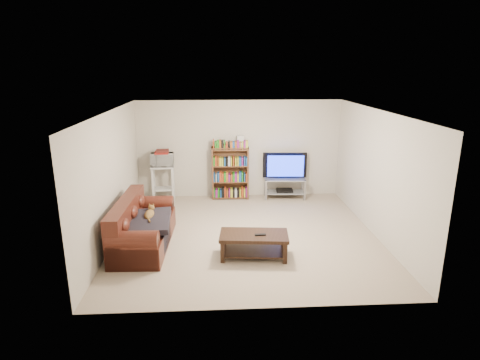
{
  "coord_description": "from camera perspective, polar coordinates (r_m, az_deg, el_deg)",
  "views": [
    {
      "loc": [
        -0.54,
        -7.25,
        3.18
      ],
      "look_at": [
        -0.1,
        0.4,
        1.0
      ],
      "focal_mm": 30.0,
      "sensor_mm": 36.0,
      "label": 1
    }
  ],
  "objects": [
    {
      "name": "floor",
      "position": [
        7.94,
        0.9,
        -7.74
      ],
      "size": [
        5.0,
        5.0,
        0.0
      ],
      "primitive_type": "plane",
      "color": "#BFA98E",
      "rests_on": "ground"
    },
    {
      "name": "game_boxes",
      "position": [
        9.73,
        -11.07,
        3.85
      ],
      "size": [
        0.33,
        0.3,
        0.05
      ],
      "primitive_type": "cube",
      "rotation": [
        0.0,
        0.0,
        0.06
      ],
      "color": "maroon",
      "rests_on": "microwave"
    },
    {
      "name": "cat",
      "position": [
        7.51,
        -12.78,
        -4.83
      ],
      "size": [
        0.24,
        0.56,
        0.17
      ],
      "primitive_type": null,
      "rotation": [
        0.0,
        0.0,
        -0.03
      ],
      "color": "brown",
      "rests_on": "sofa"
    },
    {
      "name": "tv_stand",
      "position": [
        10.03,
        6.36,
        -0.65
      ],
      "size": [
        1.03,
        0.51,
        0.5
      ],
      "rotation": [
        0.0,
        0.0,
        -0.06
      ],
      "color": "#999EA3",
      "rests_on": "floor"
    },
    {
      "name": "coffee_table",
      "position": [
        6.96,
        1.99,
        -8.65
      ],
      "size": [
        1.21,
        0.69,
        0.42
      ],
      "rotation": [
        0.0,
        0.0,
        -0.09
      ],
      "color": "black",
      "rests_on": "floor"
    },
    {
      "name": "blanket",
      "position": [
        7.36,
        -13.01,
        -5.77
      ],
      "size": [
        0.84,
        1.06,
        0.18
      ],
      "primitive_type": "cube",
      "rotation": [
        0.05,
        -0.04,
        0.05
      ],
      "color": "black",
      "rests_on": "sofa"
    },
    {
      "name": "ceiling",
      "position": [
        7.31,
        0.98,
        9.75
      ],
      "size": [
        5.0,
        5.0,
        0.0
      ],
      "primitive_type": "plane",
      "rotation": [
        3.14,
        0.0,
        0.0
      ],
      "color": "white",
      "rests_on": "ground"
    },
    {
      "name": "microwave",
      "position": [
        9.77,
        -11.02,
        2.85
      ],
      "size": [
        0.56,
        0.4,
        0.3
      ],
      "primitive_type": "imported",
      "rotation": [
        0.0,
        0.0,
        0.06
      ],
      "color": "silver",
      "rests_on": "microwave_stand"
    },
    {
      "name": "dvd_player",
      "position": [
        10.08,
        6.33,
        -1.48
      ],
      "size": [
        0.42,
        0.3,
        0.06
      ],
      "primitive_type": "cube",
      "rotation": [
        0.0,
        0.0,
        -0.06
      ],
      "color": "black",
      "rests_on": "tv_stand"
    },
    {
      "name": "shelf_clutter",
      "position": [
        9.7,
        -0.83,
        5.33
      ],
      "size": [
        0.66,
        0.21,
        0.28
      ],
      "rotation": [
        0.0,
        0.0,
        -0.03
      ],
      "color": "silver",
      "rests_on": "bookshelf"
    },
    {
      "name": "bookshelf",
      "position": [
        9.85,
        -1.38,
        1.11
      ],
      "size": [
        0.91,
        0.3,
        1.3
      ],
      "rotation": [
        0.0,
        0.0,
        -0.03
      ],
      "color": "brown",
      "rests_on": "floor"
    },
    {
      "name": "sofa",
      "position": [
        7.6,
        -14.05,
        -6.84
      ],
      "size": [
        0.93,
        2.05,
        0.87
      ],
      "rotation": [
        0.0,
        0.0,
        -0.03
      ],
      "color": "#4B1D13",
      "rests_on": "floor"
    },
    {
      "name": "microwave_stand",
      "position": [
        9.88,
        -10.88,
        0.22
      ],
      "size": [
        0.57,
        0.43,
        0.88
      ],
      "rotation": [
        0.0,
        0.0,
        0.06
      ],
      "color": "silver",
      "rests_on": "floor"
    },
    {
      "name": "television",
      "position": [
        9.91,
        6.44,
        1.99
      ],
      "size": [
        1.09,
        0.2,
        0.63
      ],
      "primitive_type": "imported",
      "rotation": [
        0.0,
        0.0,
        3.09
      ],
      "color": "black",
      "rests_on": "tv_stand"
    },
    {
      "name": "wall_back",
      "position": [
        9.97,
        -0.12,
        4.42
      ],
      "size": [
        5.0,
        0.0,
        5.0
      ],
      "primitive_type": "plane",
      "rotation": [
        1.57,
        0.0,
        0.0
      ],
      "color": "silver",
      "rests_on": "ground"
    },
    {
      "name": "wall_right",
      "position": [
        8.11,
        18.84,
        0.88
      ],
      "size": [
        0.0,
        5.0,
        5.0
      ],
      "primitive_type": "plane",
      "rotation": [
        1.57,
        0.0,
        -1.57
      ],
      "color": "silver",
      "rests_on": "ground"
    },
    {
      "name": "wall_front",
      "position": [
        5.18,
        2.98,
        -6.65
      ],
      "size": [
        5.0,
        0.0,
        5.0
      ],
      "primitive_type": "plane",
      "rotation": [
        -1.57,
        0.0,
        0.0
      ],
      "color": "silver",
      "rests_on": "ground"
    },
    {
      "name": "wall_left",
      "position": [
        7.77,
        -17.79,
        0.33
      ],
      "size": [
        0.0,
        5.0,
        5.0
      ],
      "primitive_type": "plane",
      "rotation": [
        1.57,
        0.0,
        1.57
      ],
      "color": "silver",
      "rests_on": "ground"
    },
    {
      "name": "remote",
      "position": [
        6.85,
        2.89,
        -7.77
      ],
      "size": [
        0.19,
        0.06,
        0.02
      ],
      "primitive_type": "cube",
      "rotation": [
        0.0,
        0.0,
        0.06
      ],
      "color": "black",
      "rests_on": "coffee_table"
    }
  ]
}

